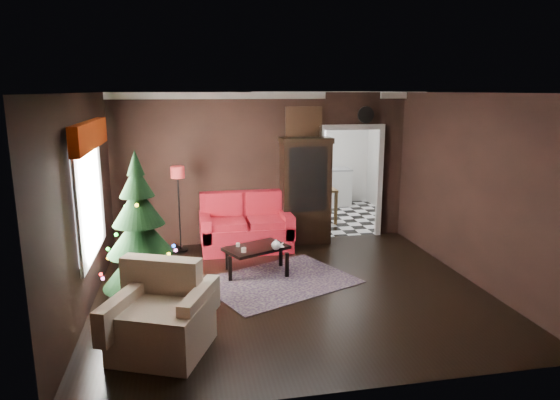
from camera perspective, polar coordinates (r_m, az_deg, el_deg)
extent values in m
plane|color=black|center=(7.30, 1.38, -10.37)|extent=(5.50, 5.50, 0.00)
plane|color=white|center=(6.73, 1.51, 12.19)|extent=(5.50, 5.50, 0.00)
plane|color=black|center=(9.29, -1.90, 3.60)|extent=(5.50, 0.00, 5.50)
plane|color=black|center=(4.55, 8.30, -6.02)|extent=(5.50, 0.00, 5.50)
plane|color=black|center=(6.84, -21.67, -0.51)|extent=(0.00, 5.50, 5.50)
plane|color=black|center=(7.93, 21.24, 1.21)|extent=(0.00, 5.50, 5.50)
cube|color=white|center=(7.02, -21.09, 0.26)|extent=(0.05, 1.60, 1.40)
cube|color=maroon|center=(6.89, -20.97, 6.97)|extent=(0.12, 2.10, 0.35)
plane|color=white|center=(11.39, 5.41, -1.98)|extent=(3.00, 3.00, 0.00)
cube|color=white|center=(12.47, 3.68, 7.24)|extent=(0.70, 0.06, 0.70)
cube|color=#5A3F54|center=(7.62, -0.09, -9.29)|extent=(2.57, 2.27, 0.01)
cylinder|color=silver|center=(7.84, -4.84, -5.13)|extent=(0.07, 0.07, 0.05)
cylinder|color=beige|center=(7.56, -4.18, -5.74)|extent=(0.09, 0.09, 0.07)
imported|color=tan|center=(7.77, -0.81, -4.66)|extent=(0.15, 0.04, 0.21)
cylinder|color=white|center=(9.65, 9.78, 9.61)|extent=(0.32, 0.32, 0.06)
cube|color=#AD6637|center=(9.30, 2.73, 8.87)|extent=(0.62, 0.05, 0.52)
cube|color=silver|center=(12.41, 3.89, 1.38)|extent=(1.80, 0.60, 0.90)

